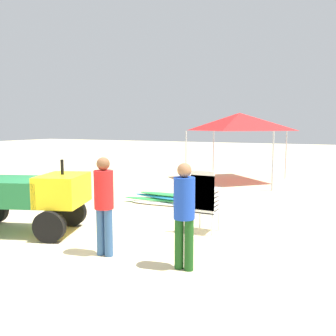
{
  "coord_description": "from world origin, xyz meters",
  "views": [
    {
      "loc": [
        4.51,
        -5.12,
        2.15
      ],
      "look_at": [
        0.85,
        2.34,
        1.16
      ],
      "focal_mm": 37.53,
      "sensor_mm": 36.0,
      "label": 1
    }
  ],
  "objects_px": {
    "utility_cart": "(25,194)",
    "traffic_cone_near": "(75,180)",
    "stacked_plastic_chairs": "(204,197)",
    "lifeguard_near_left": "(104,200)",
    "surfboard_pile": "(166,199)",
    "popup_canopy": "(239,122)",
    "lifeguard_near_center": "(184,209)"
  },
  "relations": [
    {
      "from": "utility_cart",
      "to": "traffic_cone_near",
      "type": "relative_size",
      "value": 5.53
    },
    {
      "from": "stacked_plastic_chairs",
      "to": "lifeguard_near_left",
      "type": "distance_m",
      "value": 2.17
    },
    {
      "from": "stacked_plastic_chairs",
      "to": "traffic_cone_near",
      "type": "relative_size",
      "value": 2.55
    },
    {
      "from": "surfboard_pile",
      "to": "popup_canopy",
      "type": "bearing_deg",
      "value": 82.24
    },
    {
      "from": "stacked_plastic_chairs",
      "to": "lifeguard_near_center",
      "type": "height_order",
      "value": "lifeguard_near_center"
    },
    {
      "from": "lifeguard_near_left",
      "to": "traffic_cone_near",
      "type": "bearing_deg",
      "value": 134.82
    },
    {
      "from": "stacked_plastic_chairs",
      "to": "surfboard_pile",
      "type": "xyz_separation_m",
      "value": [
        -1.84,
        1.99,
        -0.58
      ]
    },
    {
      "from": "popup_canopy",
      "to": "traffic_cone_near",
      "type": "distance_m",
      "value": 6.57
    },
    {
      "from": "lifeguard_near_left",
      "to": "lifeguard_near_center",
      "type": "relative_size",
      "value": 1.02
    },
    {
      "from": "lifeguard_near_left",
      "to": "surfboard_pile",
      "type": "bearing_deg",
      "value": 101.3
    },
    {
      "from": "surfboard_pile",
      "to": "popup_canopy",
      "type": "relative_size",
      "value": 0.78
    },
    {
      "from": "utility_cart",
      "to": "stacked_plastic_chairs",
      "type": "xyz_separation_m",
      "value": [
        3.29,
        1.52,
        -0.04
      ]
    },
    {
      "from": "lifeguard_near_left",
      "to": "popup_canopy",
      "type": "distance_m",
      "value": 8.98
    },
    {
      "from": "utility_cart",
      "to": "traffic_cone_near",
      "type": "bearing_deg",
      "value": 120.8
    },
    {
      "from": "utility_cart",
      "to": "lifeguard_near_left",
      "type": "bearing_deg",
      "value": -9.09
    },
    {
      "from": "surfboard_pile",
      "to": "lifeguard_near_left",
      "type": "xyz_separation_m",
      "value": [
        0.77,
        -3.87,
        0.79
      ]
    },
    {
      "from": "stacked_plastic_chairs",
      "to": "traffic_cone_near",
      "type": "xyz_separation_m",
      "value": [
        -6.08,
        3.17,
        -0.49
      ]
    },
    {
      "from": "lifeguard_near_center",
      "to": "stacked_plastic_chairs",
      "type": "bearing_deg",
      "value": 100.81
    },
    {
      "from": "surfboard_pile",
      "to": "traffic_cone_near",
      "type": "relative_size",
      "value": 4.94
    },
    {
      "from": "utility_cart",
      "to": "lifeguard_near_center",
      "type": "xyz_separation_m",
      "value": [
        3.64,
        -0.3,
        0.14
      ]
    },
    {
      "from": "surfboard_pile",
      "to": "lifeguard_near_left",
      "type": "bearing_deg",
      "value": -78.7
    },
    {
      "from": "lifeguard_near_center",
      "to": "traffic_cone_near",
      "type": "height_order",
      "value": "lifeguard_near_center"
    },
    {
      "from": "popup_canopy",
      "to": "stacked_plastic_chairs",
      "type": "bearing_deg",
      "value": -80.58
    },
    {
      "from": "surfboard_pile",
      "to": "stacked_plastic_chairs",
      "type": "bearing_deg",
      "value": -47.23
    },
    {
      "from": "surfboard_pile",
      "to": "lifeguard_near_center",
      "type": "relative_size",
      "value": 1.54
    },
    {
      "from": "traffic_cone_near",
      "to": "surfboard_pile",
      "type": "bearing_deg",
      "value": -15.51
    },
    {
      "from": "lifeguard_near_left",
      "to": "lifeguard_near_center",
      "type": "bearing_deg",
      "value": 2.13
    },
    {
      "from": "surfboard_pile",
      "to": "lifeguard_near_center",
      "type": "height_order",
      "value": "lifeguard_near_center"
    },
    {
      "from": "utility_cart",
      "to": "stacked_plastic_chairs",
      "type": "relative_size",
      "value": 2.17
    },
    {
      "from": "utility_cart",
      "to": "lifeguard_near_left",
      "type": "height_order",
      "value": "lifeguard_near_left"
    },
    {
      "from": "utility_cart",
      "to": "surfboard_pile",
      "type": "relative_size",
      "value": 1.12
    },
    {
      "from": "lifeguard_near_left",
      "to": "traffic_cone_near",
      "type": "distance_m",
      "value": 7.15
    }
  ]
}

